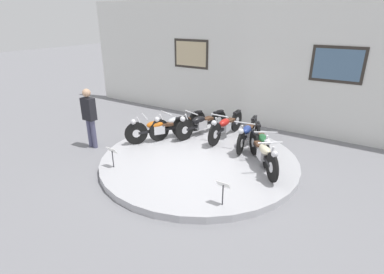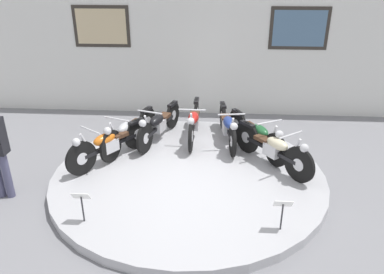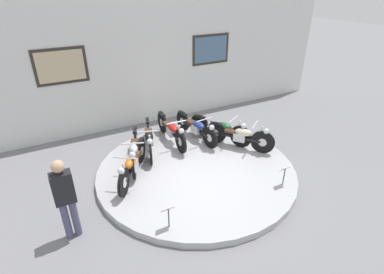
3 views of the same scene
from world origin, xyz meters
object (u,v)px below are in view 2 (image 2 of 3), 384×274
object	(u,v)px
motorcycle_silver	(129,131)
info_placard_front_left	(81,200)
motorcycle_orange	(109,143)
info_placard_front_centre	(283,208)
motorcycle_red	(194,121)
motorcycle_blue	(228,125)
motorcycle_cream	(273,147)
motorcycle_black	(159,124)
motorcycle_green	(257,134)

from	to	relation	value
motorcycle_silver	info_placard_front_left	world-z (taller)	motorcycle_silver
motorcycle_orange	info_placard_front_centre	world-z (taller)	motorcycle_orange
motorcycle_red	motorcycle_blue	bearing A→B (deg)	-12.22
info_placard_front_centre	motorcycle_cream	bearing A→B (deg)	86.89
motorcycle_silver	motorcycle_black	xyz separation A→B (m)	(0.55, 0.42, -0.01)
motorcycle_blue	info_placard_front_centre	distance (m)	2.95
motorcycle_blue	info_placard_front_centre	bearing A→B (deg)	-76.25
motorcycle_black	motorcycle_green	xyz separation A→B (m)	(2.01, -0.42, 0.01)
motorcycle_orange	motorcycle_blue	distance (m)	2.46
motorcycle_blue	info_placard_front_centre	xyz separation A→B (m)	(0.70, -2.86, -0.01)
info_placard_front_left	motorcycle_cream	bearing A→B (deg)	32.14
motorcycle_green	info_placard_front_centre	xyz separation A→B (m)	(0.14, -2.44, -0.02)
info_placard_front_left	motorcycle_red	bearing A→B (deg)	64.78
info_placard_front_left	motorcycle_silver	bearing A→B (deg)	86.51
info_placard_front_left	info_placard_front_centre	size ratio (longest dim) A/B	1.00
motorcycle_green	motorcycle_cream	size ratio (longest dim) A/B	1.09
motorcycle_black	motorcycle_blue	world-z (taller)	motorcycle_black
motorcycle_orange	info_placard_front_centre	bearing A→B (deg)	-32.13
motorcycle_cream	info_placard_front_left	xyz separation A→B (m)	(-2.95, -1.85, -0.02)
motorcycle_black	motorcycle_cream	size ratio (longest dim) A/B	1.17
motorcycle_red	info_placard_front_centre	xyz separation A→B (m)	(1.42, -3.02, -0.02)
motorcycle_orange	motorcycle_blue	world-z (taller)	motorcycle_orange
motorcycle_black	motorcycle_blue	distance (m)	1.45
motorcycle_cream	motorcycle_black	bearing A→B (deg)	155.80
motorcycle_black	motorcycle_blue	size ratio (longest dim) A/B	0.97
motorcycle_red	motorcycle_green	xyz separation A→B (m)	(1.28, -0.58, -0.01)
motorcycle_green	motorcycle_orange	bearing A→B (deg)	-168.06
motorcycle_orange	motorcycle_black	world-z (taller)	motorcycle_orange
motorcycle_green	motorcycle_red	bearing A→B (deg)	155.77
motorcycle_red	info_placard_front_left	distance (m)	3.34
motorcycle_black	motorcycle_red	xyz separation A→B (m)	(0.73, 0.15, 0.01)
motorcycle_silver	motorcycle_orange	bearing A→B (deg)	-112.82
motorcycle_black	info_placard_front_left	bearing A→B (deg)	-103.61
motorcycle_red	info_placard_front_left	world-z (taller)	motorcycle_red
motorcycle_blue	motorcycle_cream	distance (m)	1.29
motorcycle_black	motorcycle_green	world-z (taller)	motorcycle_green
motorcycle_red	motorcycle_green	distance (m)	1.41
motorcycle_orange	info_placard_front_centre	size ratio (longest dim) A/B	3.25
motorcycle_orange	motorcycle_green	world-z (taller)	motorcycle_green
motorcycle_green	info_placard_front_centre	size ratio (longest dim) A/B	3.46
motorcycle_silver	motorcycle_black	size ratio (longest dim) A/B	0.99
motorcycle_silver	motorcycle_cream	bearing A→B (deg)	-11.87
motorcycle_cream	info_placard_front_centre	world-z (taller)	motorcycle_cream
motorcycle_orange	motorcycle_red	bearing A→B (deg)	37.54
motorcycle_orange	info_placard_front_centre	xyz separation A→B (m)	(2.95, -1.85, -0.02)
motorcycle_orange	motorcycle_black	size ratio (longest dim) A/B	0.88
info_placard_front_centre	motorcycle_red	bearing A→B (deg)	115.25
motorcycle_green	info_placard_front_centre	distance (m)	2.45
motorcycle_orange	motorcycle_cream	distance (m)	3.05
motorcycle_red	motorcycle_silver	bearing A→B (deg)	-155.53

